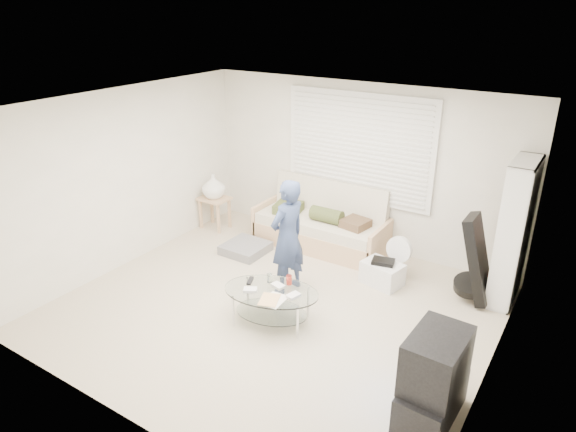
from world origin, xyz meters
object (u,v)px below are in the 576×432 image
Objects in this scene: futon_sofa at (321,226)px; coffee_table at (272,297)px; bookshelf at (513,233)px; tv_unit at (433,378)px.

coffee_table is (0.52, -2.12, 0.01)m from futon_sofa.
tv_unit is (-0.13, -2.50, -0.49)m from bookshelf.
futon_sofa reaches higher than coffee_table.
coffee_table is at bearing -76.32° from futon_sofa.
coffee_table is at bearing 167.27° from tv_unit.
futon_sofa is at bearing 103.68° from coffee_table.
bookshelf is at bearing 42.80° from coffee_table.
bookshelf reaches higher than futon_sofa.
futon_sofa is 1.60× the size of coffee_table.
futon_sofa is at bearing 134.97° from tv_unit.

